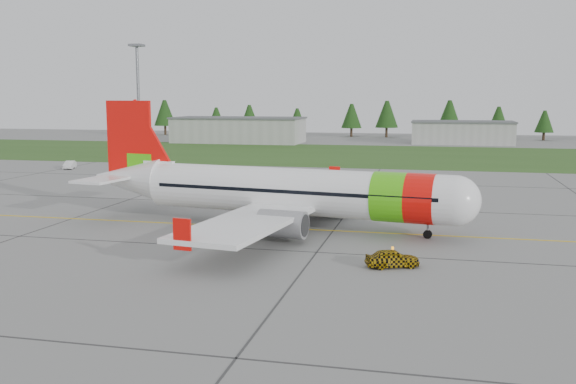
# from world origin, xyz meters

# --- Properties ---
(ground) EXTENTS (320.00, 320.00, 0.00)m
(ground) POSITION_xyz_m (0.00, 0.00, 0.00)
(ground) COLOR gray
(ground) RESTS_ON ground
(aircraft) EXTENTS (36.50, 33.97, 11.09)m
(aircraft) POSITION_xyz_m (5.70, 8.53, 3.20)
(aircraft) COLOR white
(aircraft) RESTS_ON ground
(follow_me_car) EXTENTS (1.68, 1.81, 3.63)m
(follow_me_car) POSITION_xyz_m (15.73, -2.96, 1.82)
(follow_me_car) COLOR gold
(follow_me_car) RESTS_ON ground
(service_van) EXTENTS (1.67, 1.62, 3.85)m
(service_van) POSITION_xyz_m (-38.74, 46.39, 1.93)
(service_van) COLOR silver
(service_van) RESTS_ON ground
(grass_strip) EXTENTS (320.00, 50.00, 0.03)m
(grass_strip) POSITION_xyz_m (0.00, 82.00, 0.01)
(grass_strip) COLOR #30561E
(grass_strip) RESTS_ON ground
(taxi_guideline) EXTENTS (120.00, 0.25, 0.02)m
(taxi_guideline) POSITION_xyz_m (0.00, 8.00, 0.01)
(taxi_guideline) COLOR gold
(taxi_guideline) RESTS_ON ground
(hangar_west) EXTENTS (32.00, 14.00, 6.00)m
(hangar_west) POSITION_xyz_m (-30.00, 110.00, 3.00)
(hangar_west) COLOR #A8A8A3
(hangar_west) RESTS_ON ground
(hangar_east) EXTENTS (24.00, 12.00, 5.20)m
(hangar_east) POSITION_xyz_m (25.00, 118.00, 2.60)
(hangar_east) COLOR #A8A8A3
(hangar_east) RESTS_ON ground
(floodlight_mast) EXTENTS (0.50, 0.50, 20.00)m
(floodlight_mast) POSITION_xyz_m (-32.00, 58.00, 10.00)
(floodlight_mast) COLOR slate
(floodlight_mast) RESTS_ON ground
(treeline) EXTENTS (160.00, 8.00, 10.00)m
(treeline) POSITION_xyz_m (0.00, 138.00, 5.00)
(treeline) COLOR #1C3F14
(treeline) RESTS_ON ground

